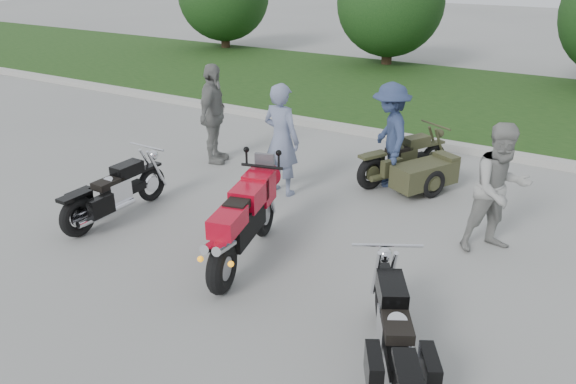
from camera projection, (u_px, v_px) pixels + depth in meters
The scene contains 12 objects.
ground at pixel (221, 255), 7.71m from camera, with size 80.00×80.00×0.00m, color #9D9D97.
curb at pixel (386, 135), 12.40m from camera, with size 60.00×0.30×0.15m, color #B1AFA7.
grass_strip at pixel (442, 96), 15.66m from camera, with size 60.00×8.00×0.14m, color #32531C.
tree_mid_left at pixel (390, 2), 18.86m from camera, with size 3.60×3.60×4.00m.
sportbike_red at pixel (243, 221), 7.28m from camera, with size 0.76×2.18×1.05m.
cruiser_left at pixel (112, 195), 8.57m from camera, with size 0.35×2.08×0.80m.
cruiser_right at pixel (395, 340), 5.36m from camera, with size 1.17×1.97×0.84m.
cruiser_sidecar at pixel (414, 169), 9.69m from camera, with size 1.54×1.92×0.79m.
person_stripe at pixel (281, 140), 9.30m from camera, with size 0.69×0.45×1.90m, color gray.
person_grey at pixel (500, 189), 7.51m from camera, with size 0.88×0.69×1.82m, color #979792.
person_denim at pixel (390, 135), 9.67m from camera, with size 1.17×0.67×1.82m, color navy.
person_back at pixel (213, 114), 10.69m from camera, with size 1.12×0.47×1.92m, color gray.
Camera 1 is at (4.25, -5.29, 3.87)m, focal length 35.00 mm.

